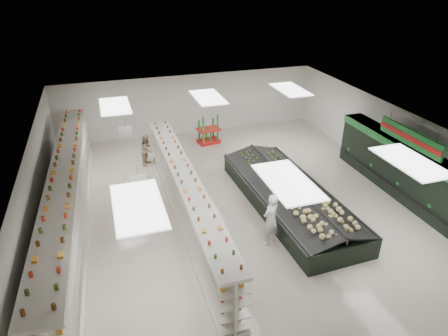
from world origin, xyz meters
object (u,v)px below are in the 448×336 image
object	(u,v)px
gondola_center	(186,200)
produce_island	(289,195)
shopper_main	(271,219)
shopper_background	(147,150)
soda_endcap	(208,130)
gondola_left	(70,204)

from	to	relation	value
gondola_center	produce_island	world-z (taller)	gondola_center
shopper_main	shopper_background	size ratio (longest dim) A/B	1.26
shopper_main	gondola_center	bearing A→B (deg)	-72.20
soda_endcap	shopper_main	distance (m)	8.75
soda_endcap	shopper_background	distance (m)	3.71
gondola_left	shopper_main	distance (m)	6.88
gondola_center	gondola_left	bearing A→B (deg)	170.60
gondola_center	shopper_background	size ratio (longest dim) A/B	7.37
soda_endcap	gondola_left	bearing A→B (deg)	-137.96
gondola_center	shopper_main	world-z (taller)	gondola_center
shopper_main	shopper_background	world-z (taller)	shopper_main
produce_island	shopper_background	world-z (taller)	shopper_background
produce_island	soda_endcap	size ratio (longest dim) A/B	5.25
soda_endcap	gondola_center	bearing A→B (deg)	-112.03
soda_endcap	shopper_main	bearing A→B (deg)	-92.10
shopper_main	shopper_background	bearing A→B (deg)	-97.05
gondola_left	gondola_center	world-z (taller)	gondola_left
gondola_center	soda_endcap	world-z (taller)	gondola_center
produce_island	shopper_background	xyz separation A→B (m)	(-4.64, 5.35, 0.23)
gondola_left	soda_endcap	bearing A→B (deg)	44.11
shopper_main	produce_island	bearing A→B (deg)	-160.55
shopper_background	shopper_main	bearing A→B (deg)	-128.26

